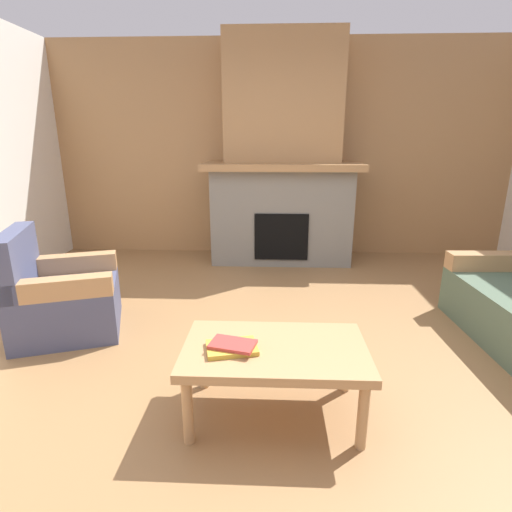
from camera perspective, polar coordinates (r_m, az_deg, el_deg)
ground at (r=2.83m, az=4.32°, el=-15.89°), size 9.00×9.00×0.00m
wall_back_wood_panel at (r=5.39m, az=3.69°, el=14.79°), size 6.00×0.12×2.70m
fireplace at (r=5.02m, az=3.73°, el=12.53°), size 1.90×0.82×2.70m
armchair at (r=3.57m, az=-26.22°, el=-5.27°), size 0.96×0.96×0.85m
coffee_table at (r=2.24m, az=2.72°, el=-14.04°), size 1.00×0.60×0.43m
book_stack_near_edge at (r=2.17m, az=-3.45°, el=-12.83°), size 0.30×0.24×0.04m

